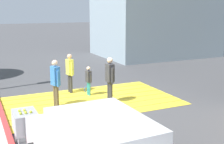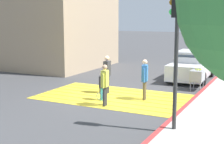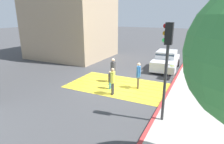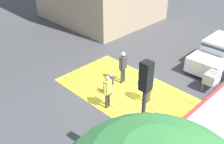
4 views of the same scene
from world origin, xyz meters
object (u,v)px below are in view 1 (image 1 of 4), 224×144
object	(u,v)px
pedestrian_adult_side	(70,70)
pedestrian_child_with_racket	(88,79)
pedestrian_adult_lead	(110,77)
pedestrian_adult_trailing	(55,80)
tennis_ball_cart	(25,122)

from	to	relation	value
pedestrian_adult_side	pedestrian_child_with_racket	xyz separation A→B (m)	(0.54, -0.72, -0.29)
pedestrian_adult_lead	pedestrian_adult_trailing	bearing A→B (deg)	169.17
pedestrian_adult_trailing	pedestrian_adult_side	world-z (taller)	pedestrian_adult_trailing
pedestrian_adult_lead	pedestrian_adult_side	distance (m)	2.16
pedestrian_adult_lead	pedestrian_adult_trailing	size ratio (longest dim) A/B	1.01
pedestrian_adult_side	pedestrian_child_with_racket	world-z (taller)	pedestrian_adult_side
tennis_ball_cart	pedestrian_adult_side	distance (m)	5.12
pedestrian_adult_trailing	pedestrian_adult_side	distance (m)	1.88
pedestrian_adult_trailing	tennis_ball_cart	bearing A→B (deg)	-118.03
pedestrian_adult_trailing	pedestrian_child_with_racket	size ratio (longest dim) A/B	1.43
pedestrian_child_with_racket	pedestrian_adult_side	bearing A→B (deg)	126.68
pedestrian_adult_lead	pedestrian_adult_trailing	xyz separation A→B (m)	(-1.94, 0.37, -0.01)
pedestrian_adult_lead	pedestrian_adult_side	bearing A→B (deg)	115.19
tennis_ball_cart	pedestrian_adult_side	world-z (taller)	pedestrian_adult_side
pedestrian_adult_trailing	pedestrian_child_with_racket	distance (m)	1.81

